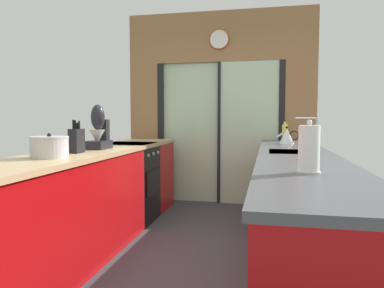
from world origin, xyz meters
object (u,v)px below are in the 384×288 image
(kettle, at_px, (287,136))
(knife_block, at_px, (77,140))
(oven_range, at_px, (129,183))
(stand_mixer, at_px, (99,132))
(soap_bottle, at_px, (285,132))
(paper_towel_roll, at_px, (309,150))
(stock_pot, at_px, (49,147))

(kettle, bearing_deg, knife_block, -139.75)
(knife_block, bearing_deg, kettle, 40.25)
(oven_range, bearing_deg, stand_mixer, -88.69)
(knife_block, relative_size, soap_bottle, 1.06)
(oven_range, relative_size, paper_towel_roll, 3.25)
(knife_block, relative_size, stand_mixer, 0.67)
(oven_range, distance_m, kettle, 1.91)
(stand_mixer, bearing_deg, paper_towel_roll, -33.60)
(soap_bottle, bearing_deg, oven_range, -155.72)
(stand_mixer, xyz_separation_m, kettle, (1.78, 1.10, -0.07))
(kettle, height_order, paper_towel_roll, paper_towel_roll)
(stock_pot, distance_m, kettle, 2.60)
(paper_towel_roll, bearing_deg, kettle, 89.95)
(oven_range, xyz_separation_m, stand_mixer, (0.02, -0.81, 0.63))
(stock_pot, bearing_deg, knife_block, 90.01)
(paper_towel_roll, bearing_deg, knife_block, 156.45)
(soap_bottle, distance_m, paper_towel_roll, 2.80)
(knife_block, xyz_separation_m, stock_pot, (0.00, -0.39, -0.03))
(knife_block, height_order, stand_mixer, stand_mixer)
(kettle, height_order, soap_bottle, soap_bottle)
(oven_range, relative_size, stand_mixer, 2.19)
(knife_block, relative_size, stock_pot, 1.02)
(oven_range, relative_size, soap_bottle, 3.51)
(stock_pot, xyz_separation_m, soap_bottle, (1.78, 2.41, 0.03))
(oven_range, height_order, knife_block, knife_block)
(knife_block, relative_size, paper_towel_roll, 0.99)
(kettle, xyz_separation_m, soap_bottle, (-0.00, 0.52, 0.02))
(oven_range, bearing_deg, kettle, 9.34)
(stock_pot, relative_size, soap_bottle, 1.05)
(soap_bottle, height_order, paper_towel_roll, paper_towel_roll)
(oven_range, height_order, stand_mixer, stand_mixer)
(paper_towel_roll, bearing_deg, oven_range, 132.13)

